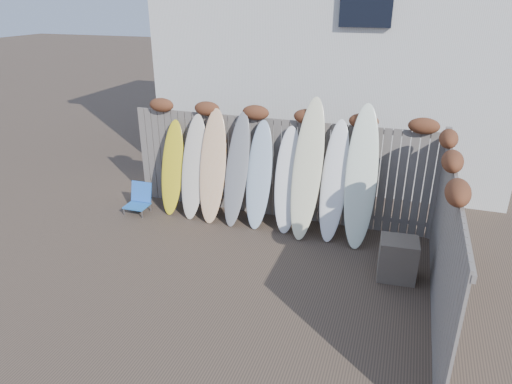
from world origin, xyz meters
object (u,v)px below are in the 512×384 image
(lattice_panel, at_px, (443,225))
(surfboard_0, at_px, (172,168))
(wooden_crate, at_px, (398,259))
(beach_chair, at_px, (139,199))

(lattice_panel, distance_m, surfboard_0, 5.16)
(wooden_crate, relative_size, surfboard_0, 0.35)
(wooden_crate, bearing_deg, lattice_panel, 29.29)
(beach_chair, xyz_separation_m, lattice_panel, (5.75, -0.47, 0.58))
(beach_chair, bearing_deg, wooden_crate, -8.92)
(beach_chair, relative_size, surfboard_0, 0.31)
(wooden_crate, height_order, surfboard_0, surfboard_0)
(beach_chair, height_order, lattice_panel, lattice_panel)
(beach_chair, bearing_deg, lattice_panel, -4.71)
(wooden_crate, bearing_deg, beach_chair, 171.08)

